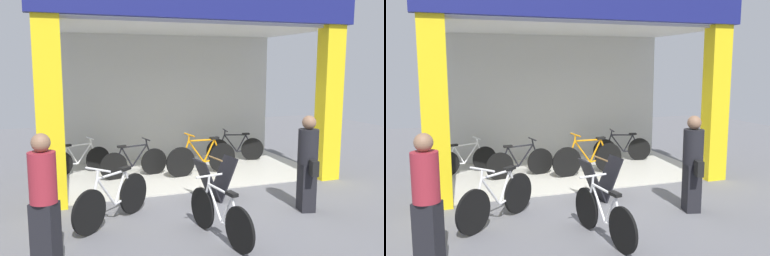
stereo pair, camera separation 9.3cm
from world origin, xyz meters
The scene contains 11 objects.
ground_plane centered at (0.00, 0.00, 0.00)m, with size 20.21×20.21×0.00m, color slate.
shop_facade centered at (0.00, 1.66, 2.15)m, with size 6.30×3.43×3.99m.
bicycle_inside_0 centered at (-1.11, 1.46, 0.34)m, with size 1.54×0.42×0.85m.
bicycle_inside_1 centered at (1.68, 2.15, 0.33)m, with size 1.50×0.41×0.83m.
bicycle_inside_2 centered at (-2.22, 2.18, 0.33)m, with size 1.43×0.51×0.81m.
bicycle_inside_3 centered at (0.39, 1.19, 0.38)m, with size 1.73×0.48×0.96m.
bicycle_parked_0 centered at (-1.97, -1.05, 0.38)m, with size 1.33×1.16×0.95m.
bicycle_parked_1 centered at (-0.65, -2.19, 0.35)m, with size 0.44×1.58×0.88m.
sandwich_board_sign centered at (-0.02, -0.55, 0.40)m, with size 0.77×0.55×0.80m.
pedestrian_0 centered at (1.22, -1.59, 0.84)m, with size 0.40×0.57×1.63m.
pedestrian_1 centered at (-2.96, -2.43, 0.87)m, with size 0.43×0.43×1.70m.
Camera 2 is at (-2.81, -7.36, 2.45)m, focal length 38.76 mm.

